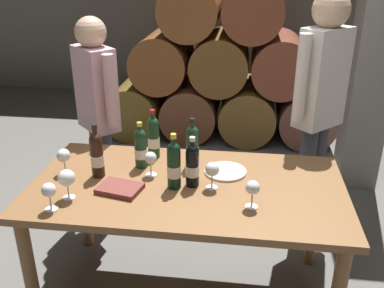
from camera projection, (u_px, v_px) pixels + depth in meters
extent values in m
cylinder|color=brown|center=(138.00, 105.00, 4.99)|extent=(0.60, 0.90, 0.60)
cylinder|color=brown|center=(192.00, 107.00, 4.91)|extent=(0.60, 0.90, 0.60)
cylinder|color=brown|center=(247.00, 110.00, 4.84)|extent=(0.60, 0.90, 0.60)
cylinder|color=brown|center=(304.00, 112.00, 4.76)|extent=(0.60, 0.90, 0.60)
cylinder|color=brown|center=(164.00, 59.00, 4.73)|extent=(0.60, 0.90, 0.60)
cylinder|color=brown|center=(221.00, 61.00, 4.65)|extent=(0.60, 0.90, 0.60)
cylinder|color=brown|center=(280.00, 63.00, 4.58)|extent=(0.60, 0.90, 0.60)
cylinder|color=brown|center=(192.00, 8.00, 4.47)|extent=(0.60, 0.90, 0.60)
cylinder|color=brown|center=(253.00, 9.00, 4.40)|extent=(0.60, 0.90, 0.60)
cube|color=slate|center=(377.00, 37.00, 3.41)|extent=(0.32, 0.32, 2.60)
cube|color=brown|center=(187.00, 187.00, 2.34)|extent=(1.70, 0.90, 0.04)
cylinder|color=brown|center=(31.00, 278.00, 2.23)|extent=(0.07, 0.07, 0.72)
cylinder|color=brown|center=(84.00, 200.00, 2.94)|extent=(0.07, 0.07, 0.72)
cylinder|color=brown|center=(315.00, 217.00, 2.76)|extent=(0.07, 0.07, 0.72)
cylinder|color=#19381E|center=(154.00, 141.00, 2.61)|extent=(0.07, 0.07, 0.21)
sphere|color=#19381E|center=(153.00, 123.00, 2.56)|extent=(0.07, 0.07, 0.07)
cylinder|color=#19381E|center=(153.00, 119.00, 2.55)|extent=(0.03, 0.03, 0.07)
cylinder|color=#B21E23|center=(152.00, 112.00, 2.53)|extent=(0.03, 0.03, 0.02)
cylinder|color=silver|center=(154.00, 142.00, 2.61)|extent=(0.07, 0.07, 0.06)
cylinder|color=#19381E|center=(141.00, 151.00, 2.48)|extent=(0.07, 0.07, 0.19)
sphere|color=#19381E|center=(140.00, 135.00, 2.44)|extent=(0.07, 0.07, 0.07)
cylinder|color=#19381E|center=(140.00, 131.00, 2.43)|extent=(0.03, 0.03, 0.06)
cylinder|color=gold|center=(139.00, 124.00, 2.42)|extent=(0.03, 0.03, 0.02)
cylinder|color=silver|center=(141.00, 153.00, 2.49)|extent=(0.07, 0.07, 0.06)
cylinder|color=#19381E|center=(192.00, 150.00, 2.49)|extent=(0.07, 0.07, 0.21)
sphere|color=#19381E|center=(192.00, 132.00, 2.44)|extent=(0.07, 0.07, 0.07)
cylinder|color=#19381E|center=(192.00, 128.00, 2.43)|extent=(0.03, 0.03, 0.07)
cylinder|color=black|center=(192.00, 120.00, 2.41)|extent=(0.03, 0.03, 0.02)
cylinder|color=silver|center=(192.00, 151.00, 2.49)|extent=(0.07, 0.07, 0.06)
cylinder|color=black|center=(174.00, 169.00, 2.26)|extent=(0.07, 0.07, 0.22)
sphere|color=black|center=(174.00, 149.00, 2.21)|extent=(0.07, 0.07, 0.07)
cylinder|color=black|center=(174.00, 144.00, 2.20)|extent=(0.03, 0.03, 0.07)
cylinder|color=gold|center=(173.00, 136.00, 2.18)|extent=(0.03, 0.03, 0.02)
cylinder|color=silver|center=(174.00, 171.00, 2.26)|extent=(0.07, 0.07, 0.06)
cylinder|color=black|center=(97.00, 158.00, 2.38)|extent=(0.07, 0.07, 0.22)
sphere|color=black|center=(95.00, 140.00, 2.33)|extent=(0.07, 0.07, 0.07)
cylinder|color=black|center=(95.00, 135.00, 2.32)|extent=(0.03, 0.03, 0.07)
cylinder|color=black|center=(94.00, 127.00, 2.30)|extent=(0.03, 0.03, 0.02)
cylinder|color=silver|center=(97.00, 160.00, 2.38)|extent=(0.07, 0.07, 0.06)
cylinder|color=black|center=(192.00, 169.00, 2.28)|extent=(0.07, 0.07, 0.20)
sphere|color=black|center=(192.00, 151.00, 2.24)|extent=(0.07, 0.07, 0.07)
cylinder|color=black|center=(192.00, 147.00, 2.23)|extent=(0.03, 0.03, 0.06)
cylinder|color=silver|center=(192.00, 139.00, 2.21)|extent=(0.03, 0.03, 0.02)
cylinder|color=silver|center=(192.00, 170.00, 2.29)|extent=(0.07, 0.07, 0.06)
cylinder|color=white|center=(52.00, 209.00, 2.10)|extent=(0.06, 0.06, 0.00)
cylinder|color=white|center=(51.00, 202.00, 2.08)|extent=(0.01, 0.01, 0.07)
sphere|color=white|center=(49.00, 190.00, 2.05)|extent=(0.07, 0.07, 0.07)
cylinder|color=white|center=(251.00, 207.00, 2.12)|extent=(0.06, 0.06, 0.00)
cylinder|color=white|center=(252.00, 200.00, 2.10)|extent=(0.01, 0.01, 0.07)
sphere|color=white|center=(253.00, 188.00, 2.07)|extent=(0.07, 0.07, 0.07)
cylinder|color=white|center=(69.00, 198.00, 2.20)|extent=(0.06, 0.06, 0.00)
cylinder|color=white|center=(68.00, 191.00, 2.18)|extent=(0.01, 0.01, 0.07)
sphere|color=white|center=(67.00, 178.00, 2.15)|extent=(0.09, 0.09, 0.09)
cylinder|color=white|center=(212.00, 188.00, 2.29)|extent=(0.06, 0.06, 0.00)
cylinder|color=white|center=(212.00, 181.00, 2.27)|extent=(0.01, 0.01, 0.07)
sphere|color=white|center=(212.00, 169.00, 2.25)|extent=(0.08, 0.08, 0.08)
cylinder|color=white|center=(66.00, 173.00, 2.44)|extent=(0.06, 0.06, 0.00)
cylinder|color=white|center=(65.00, 167.00, 2.43)|extent=(0.01, 0.01, 0.07)
sphere|color=white|center=(63.00, 155.00, 2.40)|extent=(0.08, 0.08, 0.08)
cylinder|color=white|center=(151.00, 175.00, 2.42)|extent=(0.06, 0.06, 0.00)
cylinder|color=white|center=(151.00, 168.00, 2.41)|extent=(0.01, 0.01, 0.07)
sphere|color=white|center=(150.00, 158.00, 2.38)|extent=(0.07, 0.07, 0.07)
cube|color=brown|center=(120.00, 188.00, 2.26)|extent=(0.25, 0.20, 0.03)
cylinder|color=white|center=(225.00, 171.00, 2.45)|extent=(0.24, 0.24, 0.01)
cylinder|color=#383842|center=(315.00, 178.00, 3.08)|extent=(0.11, 0.11, 0.85)
cylinder|color=#383842|center=(304.00, 183.00, 3.02)|extent=(0.11, 0.11, 0.85)
cube|color=silver|center=(322.00, 78.00, 2.75)|extent=(0.36, 0.35, 0.64)
cylinder|color=silver|center=(343.00, 69.00, 2.85)|extent=(0.08, 0.08, 0.54)
cylinder|color=silver|center=(301.00, 79.00, 2.62)|extent=(0.08, 0.08, 0.54)
sphere|color=tan|center=(331.00, 9.00, 2.58)|extent=(0.23, 0.23, 0.23)
cylinder|color=#383842|center=(101.00, 172.00, 3.26)|extent=(0.11, 0.11, 0.77)
cylinder|color=#383842|center=(108.00, 178.00, 3.18)|extent=(0.11, 0.11, 0.77)
cube|color=#CC9EA8|center=(96.00, 89.00, 2.95)|extent=(0.35, 0.35, 0.58)
cylinder|color=#CC9EA8|center=(82.00, 78.00, 3.09)|extent=(0.08, 0.08, 0.49)
cylinder|color=#CC9EA8|center=(110.00, 92.00, 2.79)|extent=(0.08, 0.08, 0.49)
sphere|color=tan|center=(91.00, 32.00, 2.80)|extent=(0.21, 0.21, 0.21)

